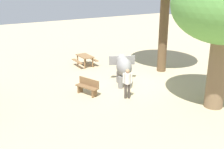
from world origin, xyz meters
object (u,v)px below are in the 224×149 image
at_px(picnic_table_near, 85,58).
at_px(elephant, 123,67).
at_px(person_handler, 127,81).
at_px(wooden_bench, 88,86).

bearing_deg(picnic_table_near, elephant, -175.82).
relative_size(elephant, person_handler, 1.44).
relative_size(elephant, picnic_table_near, 1.51).
xyz_separation_m(person_handler, picnic_table_near, (6.52, -0.90, -0.36)).
height_order(elephant, wooden_bench, elephant).
xyz_separation_m(elephant, wooden_bench, (-0.33, 2.60, -0.59)).
distance_m(wooden_bench, picnic_table_near, 5.47).
bearing_deg(person_handler, picnic_table_near, 22.18).
bearing_deg(wooden_bench, picnic_table_near, -44.74).
height_order(elephant, picnic_table_near, elephant).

